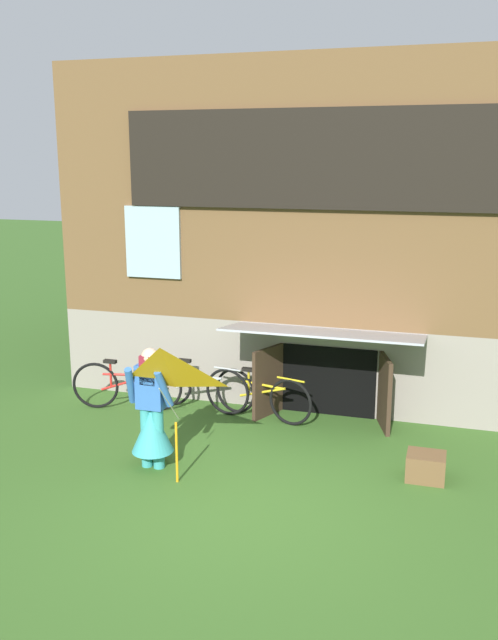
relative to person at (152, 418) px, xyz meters
name	(u,v)px	position (x,y,z in m)	size (l,w,h in m)	color
ground_plane	(250,504)	(1.43, -0.56, -0.65)	(60.00, 60.00, 0.00)	#386023
log_house	(341,224)	(1.43, 5.17, 1.96)	(8.09, 6.57, 5.20)	gray
person	(152,418)	(0.00, 0.00, 0.00)	(0.61, 0.52, 1.54)	teal
kite	(161,384)	(0.38, -0.53, 0.65)	(0.98, 0.91, 1.63)	orange
bicycle_yellow	(262,395)	(0.86, 1.97, -0.28)	(1.59, 0.46, 0.74)	black
bicycle_silver	(199,386)	(-0.17, 2.05, -0.27)	(1.69, 0.31, 0.77)	black
bicycle_red	(127,386)	(-1.23, 1.75, -0.27)	(1.69, 0.37, 0.78)	black
wooden_crate	(426,467)	(3.28, 0.64, -0.48)	(0.46, 0.39, 0.32)	brown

